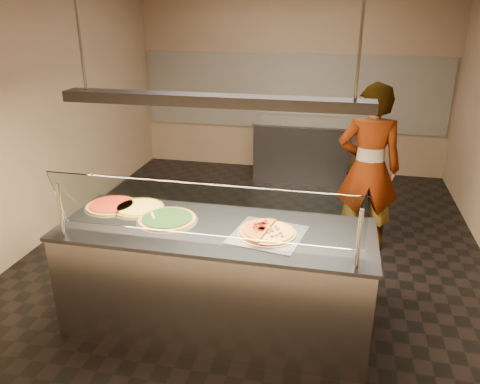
% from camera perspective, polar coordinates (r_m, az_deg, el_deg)
% --- Properties ---
extents(ground, '(5.00, 6.00, 0.02)m').
position_cam_1_polar(ground, '(5.40, 2.07, -7.06)').
color(ground, black).
rests_on(ground, ground).
extents(wall_back, '(5.00, 0.02, 3.00)m').
position_cam_1_polar(wall_back, '(7.79, 6.39, 13.50)').
color(wall_back, '#A18268').
rests_on(wall_back, ground).
extents(wall_front, '(5.00, 0.02, 3.00)m').
position_cam_1_polar(wall_front, '(2.14, -12.48, -9.09)').
color(wall_front, '#A18268').
rests_on(wall_front, ground).
extents(wall_left, '(0.02, 6.00, 3.00)m').
position_cam_1_polar(wall_left, '(5.84, -23.06, 9.26)').
color(wall_left, '#A18268').
rests_on(wall_left, ground).
extents(tile_band, '(4.90, 0.02, 1.20)m').
position_cam_1_polar(tile_band, '(7.79, 6.30, 12.02)').
color(tile_band, silver).
rests_on(tile_band, wall_back).
extents(serving_counter, '(2.53, 0.94, 0.93)m').
position_cam_1_polar(serving_counter, '(3.99, -2.89, -10.37)').
color(serving_counter, '#B7B7BC').
rests_on(serving_counter, ground).
extents(sneeze_guard, '(2.29, 0.18, 0.54)m').
position_cam_1_polar(sneeze_guard, '(3.34, -4.67, -2.31)').
color(sneeze_guard, '#B7B7BC').
rests_on(sneeze_guard, serving_counter).
extents(perforated_tray, '(0.61, 0.61, 0.01)m').
position_cam_1_polar(perforated_tray, '(3.65, 3.38, -5.14)').
color(perforated_tray, silver).
rests_on(perforated_tray, serving_counter).
extents(half_pizza_pepperoni, '(0.29, 0.47, 0.05)m').
position_cam_1_polar(half_pizza_pepperoni, '(3.65, 1.77, -4.59)').
color(half_pizza_pepperoni, brown).
rests_on(half_pizza_pepperoni, perforated_tray).
extents(half_pizza_sausage, '(0.29, 0.47, 0.04)m').
position_cam_1_polar(half_pizza_sausage, '(3.62, 5.00, -5.02)').
color(half_pizza_sausage, brown).
rests_on(half_pizza_sausage, perforated_tray).
extents(pizza_spinach, '(0.51, 0.51, 0.03)m').
position_cam_1_polar(pizza_spinach, '(3.92, -8.84, -3.26)').
color(pizza_spinach, silver).
rests_on(pizza_spinach, serving_counter).
extents(pizza_cheese, '(0.46, 0.46, 0.03)m').
position_cam_1_polar(pizza_cheese, '(4.18, -12.21, -1.88)').
color(pizza_cheese, silver).
rests_on(pizza_cheese, serving_counter).
extents(pizza_tomato, '(0.47, 0.47, 0.03)m').
position_cam_1_polar(pizza_tomato, '(4.29, -15.36, -1.57)').
color(pizza_tomato, silver).
rests_on(pizza_tomato, serving_counter).
extents(pizza_spatula, '(0.27, 0.19, 0.02)m').
position_cam_1_polar(pizza_spatula, '(3.93, -9.90, -3.05)').
color(pizza_spatula, '#B7B7BC').
rests_on(pizza_spatula, pizza_spinach).
extents(prep_table, '(1.49, 0.74, 0.93)m').
position_cam_1_polar(prep_table, '(7.54, 7.56, 5.13)').
color(prep_table, '#3E3E44').
rests_on(prep_table, ground).
extents(worker, '(0.70, 0.48, 1.88)m').
position_cam_1_polar(worker, '(5.28, 15.39, 2.73)').
color(worker, '#241F2A').
rests_on(worker, ground).
extents(heat_lamp_housing, '(2.30, 0.18, 0.08)m').
position_cam_1_polar(heat_lamp_housing, '(3.44, -3.35, 11.09)').
color(heat_lamp_housing, '#3E3E44').
rests_on(heat_lamp_housing, ceiling).
extents(lamp_rod_left, '(0.02, 0.02, 1.01)m').
position_cam_1_polar(lamp_rod_left, '(3.78, -19.19, 19.26)').
color(lamp_rod_left, '#B7B7BC').
rests_on(lamp_rod_left, ceiling).
extents(lamp_rod_right, '(0.02, 0.02, 1.01)m').
position_cam_1_polar(lamp_rod_right, '(3.26, 14.68, 19.53)').
color(lamp_rod_right, '#B7B7BC').
rests_on(lamp_rod_right, ceiling).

